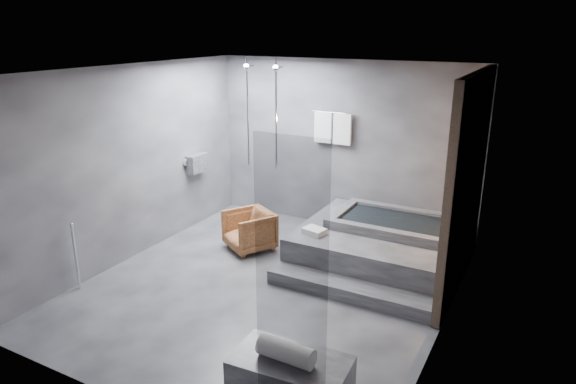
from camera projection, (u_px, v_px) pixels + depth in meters
The scene contains 7 objects.
room at pixel (303, 160), 6.29m from camera, with size 5.00×5.04×2.82m.
tub_deck at pixel (379, 245), 7.46m from camera, with size 2.20×2.00×0.50m, color #343437.
tub_step at pixel (349, 290), 6.52m from camera, with size 2.20×0.36×0.18m, color #343437.
concrete_bench at pixel (291, 381), 4.63m from camera, with size 1.05×0.58×0.47m, color #303032.
driftwood_chair at pixel (249, 230), 7.86m from camera, with size 0.65×0.67×0.61m, color #4E2913.
rolled_towel at pixel (286, 352), 4.51m from camera, with size 0.19×0.19×0.52m, color white.
deck_towel at pixel (314, 231), 7.22m from camera, with size 0.30×0.22×0.08m, color white.
Camera 1 is at (3.11, -5.22, 3.30)m, focal length 32.00 mm.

